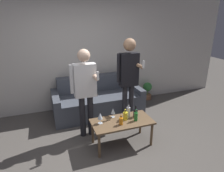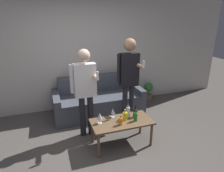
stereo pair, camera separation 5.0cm
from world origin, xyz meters
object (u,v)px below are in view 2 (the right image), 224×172
bottle_orange (121,121)px  person_standing_left (85,86)px  person_standing_right (129,75)px  coffee_table (122,124)px  couch (98,100)px

bottle_orange → person_standing_left: bearing=126.4°
bottle_orange → person_standing_right: bearing=58.2°
coffee_table → person_standing_right: (0.37, 0.60, 0.67)m
bottle_orange → person_standing_right: (0.43, 0.70, 0.55)m
couch → person_standing_right: (0.43, -0.73, 0.77)m
person_standing_left → person_standing_right: 0.89m
bottle_orange → person_standing_right: person_standing_right is taller
couch → person_standing_left: size_ratio=1.22×
coffee_table → person_standing_right: 0.97m
coffee_table → person_standing_right: person_standing_right is taller
couch → person_standing_left: (-0.44, -0.83, 0.67)m
couch → person_standing_left: 1.15m
bottle_orange → person_standing_left: size_ratio=0.10×
couch → bottle_orange: (0.00, -1.43, 0.22)m
bottle_orange → coffee_table: bearing=59.2°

